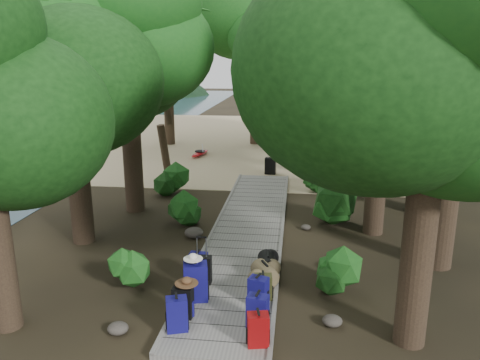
% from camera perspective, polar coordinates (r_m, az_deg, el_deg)
% --- Properties ---
extents(ground, '(120.00, 120.00, 0.00)m').
position_cam_1_polar(ground, '(12.48, 0.54, -7.97)').
color(ground, '#2D2516').
rests_on(ground, ground).
extents(sand_beach, '(40.00, 22.00, 0.02)m').
position_cam_1_polar(sand_beach, '(27.88, 4.28, 4.88)').
color(sand_beach, tan).
rests_on(sand_beach, ground).
extents(boardwalk, '(2.00, 12.00, 0.12)m').
position_cam_1_polar(boardwalk, '(13.38, 1.03, -6.08)').
color(boardwalk, gray).
rests_on(boardwalk, ground).
extents(backpack_left_a, '(0.43, 0.36, 0.69)m').
position_cam_1_polar(backpack_left_a, '(8.66, -7.70, -15.70)').
color(backpack_left_a, navy).
rests_on(backpack_left_a, boardwalk).
extents(backpack_left_b, '(0.37, 0.27, 0.67)m').
position_cam_1_polar(backpack_left_b, '(9.04, -6.96, -14.34)').
color(backpack_left_b, black).
rests_on(backpack_left_b, boardwalk).
extents(backpack_left_c, '(0.53, 0.44, 0.87)m').
position_cam_1_polar(backpack_left_c, '(9.52, -5.43, -12.01)').
color(backpack_left_c, navy).
rests_on(backpack_left_c, boardwalk).
extents(backpack_left_d, '(0.40, 0.30, 0.59)m').
position_cam_1_polar(backpack_left_d, '(10.52, -5.11, -10.10)').
color(backpack_left_d, navy).
rests_on(backpack_left_d, boardwalk).
extents(backpack_right_a, '(0.40, 0.32, 0.64)m').
position_cam_1_polar(backpack_right_a, '(8.23, 2.21, -17.58)').
color(backpack_right_a, '#9B0003').
rests_on(backpack_right_a, boardwalk).
extents(backpack_right_b, '(0.42, 0.33, 0.67)m').
position_cam_1_polar(backpack_right_b, '(8.70, 2.17, -15.49)').
color(backpack_right_b, navy).
rests_on(backpack_right_b, boardwalk).
extents(backpack_right_c, '(0.43, 0.36, 0.62)m').
position_cam_1_polar(backpack_right_c, '(9.40, 2.25, -13.19)').
color(backpack_right_c, navy).
rests_on(backpack_right_c, boardwalk).
extents(backpack_right_d, '(0.39, 0.30, 0.55)m').
position_cam_1_polar(backpack_right_d, '(9.63, 2.80, -12.71)').
color(backpack_right_d, '#36381A').
rests_on(backpack_right_d, boardwalk).
extents(duffel_right_khaki, '(0.65, 0.75, 0.42)m').
position_cam_1_polar(duffel_right_khaki, '(10.27, 3.02, -11.27)').
color(duffel_right_khaki, brown).
rests_on(duffel_right_khaki, boardwalk).
extents(duffel_right_black, '(0.50, 0.70, 0.41)m').
position_cam_1_polar(duffel_right_black, '(10.74, 3.37, -10.07)').
color(duffel_right_black, black).
rests_on(duffel_right_black, boardwalk).
extents(suitcase_on_boardwalk, '(0.40, 0.22, 0.61)m').
position_cam_1_polar(suitcase_on_boardwalk, '(10.21, -4.64, -10.84)').
color(suitcase_on_boardwalk, black).
rests_on(suitcase_on_boardwalk, boardwalk).
extents(lone_suitcase_on_sand, '(0.47, 0.31, 0.70)m').
position_cam_1_polar(lone_suitcase_on_sand, '(19.70, 3.72, 1.73)').
color(lone_suitcase_on_sand, black).
rests_on(lone_suitcase_on_sand, sand_beach).
extents(hat_brown, '(0.44, 0.44, 0.13)m').
position_cam_1_polar(hat_brown, '(8.86, -6.54, -12.04)').
color(hat_brown, '#51351E').
rests_on(hat_brown, backpack_left_b).
extents(hat_white, '(0.38, 0.38, 0.13)m').
position_cam_1_polar(hat_white, '(9.34, -5.76, -9.20)').
color(hat_white, silver).
rests_on(hat_white, backpack_left_c).
extents(kayak, '(1.53, 3.65, 0.36)m').
position_cam_1_polar(kayak, '(23.34, -4.92, 3.36)').
color(kayak, '#AD0E13').
rests_on(kayak, sand_beach).
extents(sun_lounger, '(0.97, 1.86, 0.57)m').
position_cam_1_polar(sun_lounger, '(22.60, 12.53, 2.95)').
color(sun_lounger, silver).
rests_on(sun_lounger, sand_beach).
extents(tree_right_a, '(4.61, 4.61, 7.69)m').
position_cam_1_polar(tree_right_a, '(7.85, 22.29, 6.39)').
color(tree_right_a, black).
rests_on(tree_right_a, ground).
extents(tree_right_b, '(5.31, 5.31, 9.48)m').
position_cam_1_polar(tree_right_b, '(11.30, 25.23, 12.97)').
color(tree_right_b, black).
rests_on(tree_right_b, ground).
extents(tree_right_c, '(4.58, 4.58, 7.93)m').
position_cam_1_polar(tree_right_c, '(13.01, 17.08, 10.35)').
color(tree_right_c, black).
rests_on(tree_right_c, ground).
extents(tree_right_d, '(6.52, 6.52, 11.96)m').
position_cam_1_polar(tree_right_d, '(15.41, 23.55, 17.94)').
color(tree_right_d, black).
rests_on(tree_right_d, ground).
extents(tree_right_e, '(5.27, 5.27, 9.49)m').
position_cam_1_polar(tree_right_e, '(17.94, 15.91, 14.02)').
color(tree_right_e, black).
rests_on(tree_right_e, ground).
extents(tree_right_f, '(5.19, 5.19, 9.26)m').
position_cam_1_polar(tree_right_f, '(21.30, 22.72, 13.20)').
color(tree_right_f, black).
rests_on(tree_right_f, ground).
extents(tree_left_b, '(4.59, 4.59, 8.27)m').
position_cam_1_polar(tree_left_b, '(12.54, -20.00, 10.75)').
color(tree_left_b, black).
rests_on(tree_left_b, ground).
extents(tree_left_c, '(4.90, 4.90, 8.52)m').
position_cam_1_polar(tree_left_c, '(14.82, -13.54, 12.21)').
color(tree_left_c, black).
rests_on(tree_left_c, ground).
extents(tree_back_a, '(5.66, 5.66, 9.79)m').
position_cam_1_polar(tree_back_a, '(26.26, 2.05, 15.01)').
color(tree_back_a, black).
rests_on(tree_back_a, ground).
extents(tree_back_b, '(4.94, 4.94, 8.83)m').
position_cam_1_polar(tree_back_b, '(26.86, 8.94, 13.81)').
color(tree_back_b, black).
rests_on(tree_back_b, ground).
extents(tree_back_c, '(4.70, 4.70, 8.46)m').
position_cam_1_polar(tree_back_c, '(26.45, 14.41, 13.12)').
color(tree_back_c, black).
rests_on(tree_back_c, ground).
extents(tree_back_d, '(4.68, 4.68, 7.81)m').
position_cam_1_polar(tree_back_d, '(26.42, -8.83, 12.69)').
color(tree_back_d, black).
rests_on(tree_back_d, ground).
extents(palm_right_a, '(4.68, 4.68, 7.98)m').
position_cam_1_polar(palm_right_a, '(17.64, 11.72, 11.81)').
color(palm_right_a, '#10380F').
rests_on(palm_right_a, ground).
extents(palm_right_b, '(4.38, 4.38, 8.46)m').
position_cam_1_polar(palm_right_b, '(22.19, 16.22, 12.73)').
color(palm_right_b, '#10380F').
rests_on(palm_right_b, ground).
extents(palm_right_c, '(4.51, 4.51, 7.17)m').
position_cam_1_polar(palm_right_c, '(23.61, 9.51, 11.64)').
color(palm_right_c, '#10380F').
rests_on(palm_right_c, ground).
extents(palm_left_a, '(4.19, 4.19, 6.67)m').
position_cam_1_polar(palm_left_a, '(18.90, -9.82, 10.10)').
color(palm_left_a, '#10380F').
rests_on(palm_left_a, ground).
extents(rock_left_a, '(0.38, 0.34, 0.21)m').
position_cam_1_polar(rock_left_a, '(9.10, -14.65, -17.09)').
color(rock_left_a, '#4C473F').
rests_on(rock_left_a, ground).
extents(rock_left_b, '(0.37, 0.34, 0.21)m').
position_cam_1_polar(rock_left_b, '(11.29, -13.50, -10.43)').
color(rock_left_b, '#4C473F').
rests_on(rock_left_b, ground).
extents(rock_left_c, '(0.52, 0.46, 0.28)m').
position_cam_1_polar(rock_left_c, '(13.01, -5.63, -6.39)').
color(rock_left_c, '#4C473F').
rests_on(rock_left_c, ground).
extents(rock_left_d, '(0.28, 0.26, 0.16)m').
position_cam_1_polar(rock_left_d, '(16.14, -7.25, -2.41)').
color(rock_left_d, '#4C473F').
rests_on(rock_left_d, ground).
extents(rock_right_a, '(0.37, 0.34, 0.20)m').
position_cam_1_polar(rock_right_a, '(9.21, 11.18, -16.48)').
color(rock_right_a, '#4C473F').
rests_on(rock_right_a, ground).
extents(rock_right_b, '(0.52, 0.47, 0.29)m').
position_cam_1_polar(rock_right_b, '(11.26, 12.03, -10.18)').
color(rock_right_b, '#4C473F').
rests_on(rock_right_b, ground).
extents(rock_right_c, '(0.28, 0.25, 0.15)m').
position_cam_1_polar(rock_right_c, '(13.66, 8.04, -5.71)').
color(rock_right_c, '#4C473F').
rests_on(rock_right_c, ground).
extents(shrub_left_a, '(0.97, 0.97, 0.87)m').
position_cam_1_polar(shrub_left_a, '(10.37, -13.09, -10.72)').
color(shrub_left_a, '#185118').
rests_on(shrub_left_a, ground).
extents(shrub_left_b, '(0.96, 0.96, 0.86)m').
position_cam_1_polar(shrub_left_b, '(14.05, -6.97, -3.55)').
color(shrub_left_b, '#185118').
rests_on(shrub_left_b, ground).
extents(shrub_left_c, '(1.11, 1.11, 1.00)m').
position_cam_1_polar(shrub_left_c, '(17.04, -8.36, -0.05)').
color(shrub_left_c, '#185118').
rests_on(shrub_left_c, ground).
extents(shrub_right_a, '(0.91, 0.91, 0.82)m').
position_cam_1_polar(shrub_right_a, '(10.33, 11.99, -10.93)').
color(shrub_right_a, '#185118').
rests_on(shrub_right_a, ground).
extents(shrub_right_b, '(1.40, 1.40, 1.26)m').
position_cam_1_polar(shrub_right_b, '(14.12, 11.26, -2.80)').
color(shrub_right_b, '#185118').
rests_on(shrub_right_b, ground).
extents(shrub_right_c, '(0.72, 0.72, 0.65)m').
position_cam_1_polar(shrub_right_c, '(17.14, 9.13, -0.59)').
color(shrub_right_c, '#185118').
rests_on(shrub_right_c, ground).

